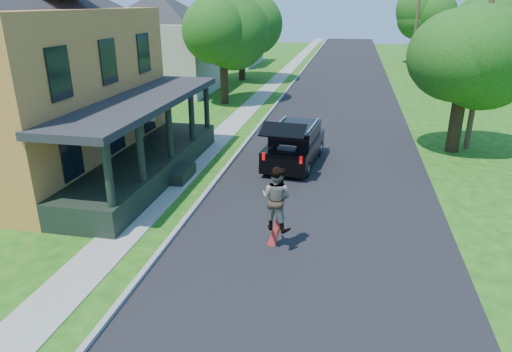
% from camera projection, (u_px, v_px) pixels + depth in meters
% --- Properties ---
extents(ground, '(140.00, 140.00, 0.00)m').
position_uv_depth(ground, '(306.00, 283.00, 11.16)').
color(ground, '#124E0F').
rests_on(ground, ground).
extents(street, '(8.00, 120.00, 0.02)m').
position_uv_depth(street, '(337.00, 108.00, 29.45)').
color(street, black).
rests_on(street, ground).
extents(curb, '(0.15, 120.00, 0.12)m').
position_uv_depth(curb, '(276.00, 106.00, 30.22)').
color(curb, gray).
rests_on(curb, ground).
extents(sidewalk, '(1.30, 120.00, 0.03)m').
position_uv_depth(sidewalk, '(253.00, 105.00, 30.51)').
color(sidewalk, gray).
rests_on(sidewalk, ground).
extents(front_walk, '(6.50, 1.20, 0.03)m').
position_uv_depth(front_walk, '(87.00, 172.00, 18.44)').
color(front_walk, gray).
rests_on(front_walk, ground).
extents(neighbor_house_mid, '(12.78, 12.78, 8.30)m').
position_uv_depth(neighbor_house_mid, '(161.00, 34.00, 34.16)').
color(neighbor_house_mid, '#A9A195').
rests_on(neighbor_house_mid, ground).
extents(neighbor_house_far, '(12.78, 12.78, 8.30)m').
position_uv_depth(neighbor_house_far, '(220.00, 24.00, 48.79)').
color(neighbor_house_far, '#A9A195').
rests_on(neighbor_house_far, ground).
extents(black_suv, '(2.22, 4.86, 2.20)m').
position_uv_depth(black_suv, '(294.00, 145.00, 19.09)').
color(black_suv, black).
rests_on(black_suv, ground).
extents(skateboarder, '(1.05, 0.93, 1.79)m').
position_uv_depth(skateboarder, '(276.00, 198.00, 12.17)').
color(skateboarder, black).
rests_on(skateboarder, ground).
extents(skateboard, '(0.41, 0.34, 0.79)m').
position_uv_depth(skateboard, '(275.00, 234.00, 12.79)').
color(skateboard, '#9A110D').
rests_on(skateboard, ground).
extents(tree_left_mid, '(5.51, 5.73, 7.45)m').
position_uv_depth(tree_left_mid, '(223.00, 25.00, 29.11)').
color(tree_left_mid, black).
rests_on(tree_left_mid, ground).
extents(tree_left_far, '(5.94, 5.76, 8.63)m').
position_uv_depth(tree_left_far, '(241.00, 13.00, 38.18)').
color(tree_left_far, black).
rests_on(tree_left_far, ground).
extents(tree_right_near, '(5.65, 5.98, 7.22)m').
position_uv_depth(tree_right_near, '(468.00, 44.00, 19.37)').
color(tree_right_near, black).
rests_on(tree_right_near, ground).
extents(tree_right_mid, '(6.03, 6.17, 7.86)m').
position_uv_depth(tree_right_mid, '(499.00, 22.00, 31.81)').
color(tree_right_mid, black).
rests_on(tree_right_mid, ground).
extents(tree_right_far, '(6.82, 6.48, 8.43)m').
position_uv_depth(tree_right_far, '(425.00, 12.00, 48.73)').
color(tree_right_far, black).
rests_on(tree_right_far, ground).
extents(utility_pole_near, '(1.53, 0.55, 8.23)m').
position_uv_depth(utility_pole_near, '(482.00, 55.00, 19.87)').
color(utility_pole_near, '#40311E').
rests_on(utility_pole_near, ground).
extents(utility_pole_far, '(1.57, 0.26, 8.27)m').
position_uv_depth(utility_pole_far, '(416.00, 28.00, 40.53)').
color(utility_pole_far, '#40311E').
rests_on(utility_pole_far, ground).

